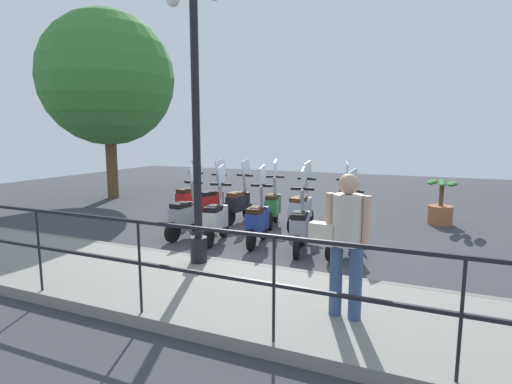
# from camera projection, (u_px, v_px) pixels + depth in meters

# --- Properties ---
(ground_plane) EXTENTS (28.00, 28.00, 0.00)m
(ground_plane) POSITION_uv_depth(u_px,v_px,m) (274.00, 237.00, 8.35)
(ground_plane) COLOR #38383D
(promenade_walkway) EXTENTS (2.20, 20.00, 0.15)m
(promenade_walkway) POSITION_uv_depth(u_px,v_px,m) (192.00, 286.00, 5.48)
(promenade_walkway) COLOR gray
(promenade_walkway) RESTS_ON ground_plane
(fence_railing) EXTENTS (0.04, 16.03, 1.07)m
(fence_railing) POSITION_uv_depth(u_px,v_px,m) (139.00, 248.00, 4.41)
(fence_railing) COLOR black
(fence_railing) RESTS_ON promenade_walkway
(lamp_post_near) EXTENTS (0.26, 0.90, 4.46)m
(lamp_post_near) POSITION_uv_depth(u_px,v_px,m) (196.00, 135.00, 6.00)
(lamp_post_near) COLOR black
(lamp_post_near) RESTS_ON promenade_walkway
(pedestrian_with_bag) EXTENTS (0.36, 0.66, 1.59)m
(pedestrian_with_bag) POSITION_uv_depth(u_px,v_px,m) (345.00, 235.00, 4.29)
(pedestrian_with_bag) COLOR #384C70
(pedestrian_with_bag) RESTS_ON promenade_walkway
(tree_large) EXTENTS (4.27, 4.27, 6.04)m
(tree_large) POSITION_uv_depth(u_px,v_px,m) (107.00, 79.00, 12.87)
(tree_large) COLOR brown
(tree_large) RESTS_ON ground_plane
(potted_palm) EXTENTS (1.06, 0.66, 1.05)m
(potted_palm) POSITION_uv_depth(u_px,v_px,m) (441.00, 206.00, 9.46)
(potted_palm) COLOR #9E5B3D
(potted_palm) RESTS_ON ground_plane
(scooter_near_0) EXTENTS (1.21, 0.51, 1.54)m
(scooter_near_0) POSITION_uv_depth(u_px,v_px,m) (343.00, 229.00, 7.01)
(scooter_near_0) COLOR black
(scooter_near_0) RESTS_ON ground_plane
(scooter_near_1) EXTENTS (1.23, 0.47, 1.54)m
(scooter_near_1) POSITION_uv_depth(u_px,v_px,m) (300.00, 226.00, 7.26)
(scooter_near_1) COLOR black
(scooter_near_1) RESTS_ON ground_plane
(scooter_near_2) EXTENTS (1.23, 0.44, 1.54)m
(scooter_near_2) POSITION_uv_depth(u_px,v_px,m) (258.00, 220.00, 7.73)
(scooter_near_2) COLOR black
(scooter_near_2) RESTS_ON ground_plane
(scooter_near_3) EXTENTS (1.23, 0.45, 1.54)m
(scooter_near_3) POSITION_uv_depth(u_px,v_px,m) (216.00, 219.00, 7.90)
(scooter_near_3) COLOR black
(scooter_near_3) RESTS_ON ground_plane
(scooter_near_4) EXTENTS (1.23, 0.44, 1.54)m
(scooter_near_4) POSITION_uv_depth(u_px,v_px,m) (185.00, 215.00, 8.25)
(scooter_near_4) COLOR black
(scooter_near_4) RESTS_ON ground_plane
(scooter_far_0) EXTENTS (1.20, 0.55, 1.54)m
(scooter_far_0) POSITION_uv_depth(u_px,v_px,m) (347.00, 210.00, 8.74)
(scooter_far_0) COLOR black
(scooter_far_0) RESTS_ON ground_plane
(scooter_far_1) EXTENTS (1.23, 0.46, 1.54)m
(scooter_far_1) POSITION_uv_depth(u_px,v_px,m) (301.00, 209.00, 8.93)
(scooter_far_1) COLOR black
(scooter_far_1) RESTS_ON ground_plane
(scooter_far_2) EXTENTS (1.22, 0.49, 1.54)m
(scooter_far_2) POSITION_uv_depth(u_px,v_px,m) (273.00, 206.00, 9.30)
(scooter_far_2) COLOR black
(scooter_far_2) RESTS_ON ground_plane
(scooter_far_3) EXTENTS (1.23, 0.44, 1.54)m
(scooter_far_3) POSITION_uv_depth(u_px,v_px,m) (239.00, 203.00, 9.68)
(scooter_far_3) COLOR black
(scooter_far_3) RESTS_ON ground_plane
(scooter_far_4) EXTENTS (1.21, 0.52, 1.54)m
(scooter_far_4) POSITION_uv_depth(u_px,v_px,m) (212.00, 202.00, 9.79)
(scooter_far_4) COLOR black
(scooter_far_4) RESTS_ON ground_plane
(scooter_far_5) EXTENTS (1.23, 0.45, 1.54)m
(scooter_far_5) POSITION_uv_depth(u_px,v_px,m) (189.00, 199.00, 10.26)
(scooter_far_5) COLOR black
(scooter_far_5) RESTS_ON ground_plane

